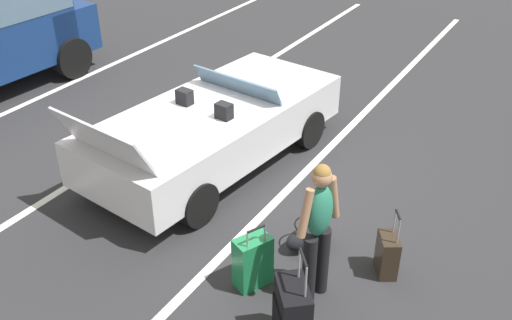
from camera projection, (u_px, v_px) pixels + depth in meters
The scene contains 10 objects.
ground_plane at pixel (216, 162), 8.66m from camera, with size 80.00×80.00×0.00m, color #28282B.
lot_line_near at pixel (291, 187), 8.09m from camera, with size 18.00×0.12×0.01m, color silver.
lot_line_mid at pixel (144, 139), 9.29m from camera, with size 18.00×0.12×0.01m, color silver.
lot_line_far at pixel (30, 102), 10.48m from camera, with size 18.00×0.12×0.01m, color silver.
convertible_car at pixel (224, 123), 8.49m from camera, with size 4.36×2.22×1.51m.
suitcase_large_black at pixel (292, 316), 5.50m from camera, with size 0.55×0.52×1.10m.
suitcase_medium_bright at pixel (253, 262), 6.26m from camera, with size 0.46×0.39×0.82m.
suitcase_small_carryon at pixel (387, 255), 6.45m from camera, with size 0.39×0.35×0.82m.
duffel_bag at pixel (309, 236), 6.89m from camera, with size 0.71×0.55×0.34m.
traveler_person at pixel (318, 226), 5.80m from camera, with size 0.60×0.30×1.65m.
Camera 1 is at (-6.02, -4.34, 4.49)m, focal length 40.29 mm.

